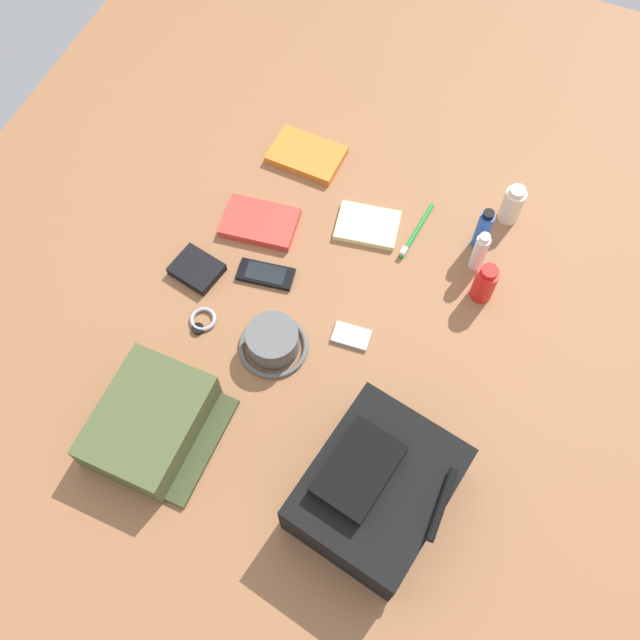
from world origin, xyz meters
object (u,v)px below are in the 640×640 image
(paperback_novel, at_px, (306,155))
(toothbrush, at_px, (415,234))
(toothpaste_tube, at_px, (480,252))
(backpack, at_px, (377,489))
(lotion_bottle, at_px, (512,204))
(bucket_hat, at_px, (273,342))
(sunscreen_spray, at_px, (485,283))
(toiletry_pouch, at_px, (151,422))
(wallet, at_px, (197,269))
(travel_guidebook, at_px, (260,223))
(notepad, at_px, (368,226))
(cell_phone, at_px, (266,274))
(wristwatch, at_px, (202,321))
(deodorant_spray, at_px, (483,229))
(media_player, at_px, (351,336))

(paperback_novel, relative_size, toothbrush, 1.06)
(paperback_novel, xyz_separation_m, toothbrush, (0.12, 0.34, -0.00))
(toothbrush, bearing_deg, toothpaste_tube, 81.23)
(backpack, xyz_separation_m, toothbrush, (-0.64, -0.14, -0.07))
(backpack, distance_m, lotion_bottle, 0.78)
(bucket_hat, bearing_deg, sunscreen_spray, 128.79)
(paperback_novel, bearing_deg, sunscreen_spray, 68.31)
(toiletry_pouch, distance_m, wallet, 0.40)
(backpack, relative_size, travel_guidebook, 1.83)
(notepad, bearing_deg, bucket_hat, -21.59)
(toiletry_pouch, height_order, travel_guidebook, toiletry_pouch)
(cell_phone, bearing_deg, wristwatch, -26.20)
(deodorant_spray, height_order, wallet, deodorant_spray)
(toothpaste_tube, bearing_deg, media_player, -34.70)
(wristwatch, height_order, toothbrush, toothbrush)
(deodorant_spray, relative_size, sunscreen_spray, 1.17)
(deodorant_spray, xyz_separation_m, media_player, (0.35, -0.19, -0.06))
(travel_guidebook, relative_size, wallet, 1.76)
(travel_guidebook, bearing_deg, cell_phone, 30.42)
(toothbrush, distance_m, notepad, 0.12)
(travel_guidebook, xyz_separation_m, notepad, (-0.10, 0.25, -0.00))
(deodorant_spray, bearing_deg, travel_guidebook, -72.98)
(deodorant_spray, bearing_deg, cell_phone, -57.21)
(travel_guidebook, height_order, wristwatch, travel_guidebook)
(sunscreen_spray, distance_m, media_player, 0.33)
(toothpaste_tube, distance_m, wallet, 0.66)
(toiletry_pouch, height_order, bucket_hat, toiletry_pouch)
(backpack, relative_size, sunscreen_spray, 3.17)
(wristwatch, bearing_deg, notepad, 146.59)
(bucket_hat, bearing_deg, wallet, -113.65)
(sunscreen_spray, bearing_deg, media_player, -47.12)
(cell_phone, bearing_deg, paperback_novel, -171.88)
(paperback_novel, height_order, media_player, paperback_novel)
(backpack, distance_m, cell_phone, 0.58)
(deodorant_spray, height_order, paperback_novel, deodorant_spray)
(backpack, relative_size, wristwatch, 4.97)
(notepad, bearing_deg, lotion_bottle, 108.11)
(bucket_hat, height_order, notepad, bucket_hat)
(lotion_bottle, xyz_separation_m, wallet, (0.44, -0.64, -0.04))
(deodorant_spray, distance_m, media_player, 0.41)
(toiletry_pouch, height_order, toothbrush, toiletry_pouch)
(lotion_bottle, relative_size, wristwatch, 1.58)
(deodorant_spray, bearing_deg, notepad, -77.23)
(travel_guidebook, distance_m, notepad, 0.27)
(backpack, xyz_separation_m, bucket_hat, (-0.23, -0.33, -0.04))
(travel_guidebook, bearing_deg, bucket_hat, 30.25)
(wallet, bearing_deg, toiletry_pouch, 25.46)
(backpack, bearing_deg, notepad, -157.82)
(bucket_hat, bearing_deg, media_player, 121.29)
(paperback_novel, bearing_deg, toothpaste_tube, 74.17)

